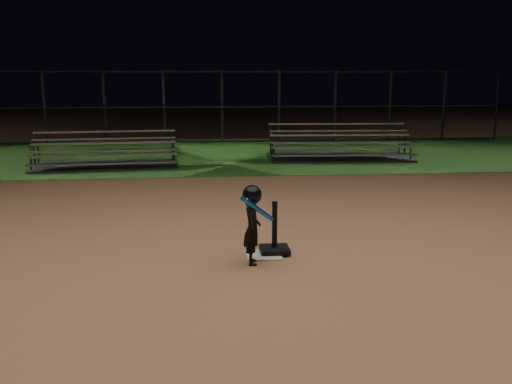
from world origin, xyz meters
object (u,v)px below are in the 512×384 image
bleacher_left (106,160)px  bleacher_right (339,152)px  batting_tee (275,243)px  home_plate (264,255)px  child_batter (252,222)px

bleacher_left → bleacher_right: size_ratio=0.93×
batting_tee → bleacher_left: bearing=113.6°
bleacher_left → bleacher_right: bleacher_right is taller
home_plate → bleacher_right: bearing=70.2°
home_plate → bleacher_right: (3.13, 8.71, 0.19)m
bleacher_right → bleacher_left: bearing=-169.2°
batting_tee → child_batter: (-0.33, -0.39, 0.39)m
batting_tee → home_plate: bearing=-147.5°
bleacher_left → home_plate: bearing=-72.7°
batting_tee → child_batter: size_ratio=0.68×
bleacher_left → bleacher_right: (6.35, 0.88, 0.02)m
batting_tee → child_batter: bearing=-130.2°
child_batter → home_plate: bearing=-30.5°
child_batter → bleacher_left: size_ratio=0.27×
child_batter → bleacher_right: (3.30, 9.00, -0.33)m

